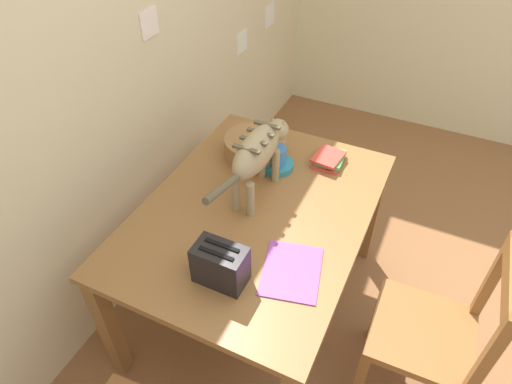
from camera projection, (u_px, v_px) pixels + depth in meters
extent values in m
cube|color=beige|center=(96.00, 72.00, 1.93)|extent=(5.21, 0.10, 2.50)
cube|color=white|center=(242.00, 42.00, 2.99)|extent=(0.14, 0.01, 0.14)
cube|color=white|center=(149.00, 23.00, 2.07)|extent=(0.13, 0.01, 0.13)
cube|color=white|center=(270.00, 15.00, 3.27)|extent=(0.15, 0.01, 0.15)
cube|color=brown|center=(256.00, 211.00, 2.05)|extent=(1.34, 0.98, 0.03)
cube|color=brown|center=(256.00, 219.00, 2.09)|extent=(1.26, 0.90, 0.07)
cube|color=brown|center=(372.00, 213.00, 2.57)|extent=(0.07, 0.07, 0.69)
cube|color=brown|center=(109.00, 327.00, 2.02)|extent=(0.07, 0.07, 0.69)
cube|color=brown|center=(235.00, 171.00, 2.86)|extent=(0.07, 0.07, 0.69)
ellipsoid|color=#98845D|center=(257.00, 150.00, 1.95)|extent=(0.39, 0.14, 0.18)
cube|color=brown|center=(246.00, 149.00, 1.84)|extent=(0.02, 0.13, 0.01)
cube|color=brown|center=(254.00, 141.00, 1.88)|extent=(0.02, 0.13, 0.01)
cube|color=brown|center=(261.00, 133.00, 1.93)|extent=(0.02, 0.13, 0.01)
cube|color=brown|center=(267.00, 125.00, 1.97)|extent=(0.02, 0.13, 0.01)
cylinder|color=#98845D|center=(262.00, 162.00, 2.16)|extent=(0.04, 0.04, 0.18)
cylinder|color=#98845D|center=(276.00, 166.00, 2.14)|extent=(0.04, 0.04, 0.18)
cylinder|color=#98845D|center=(236.00, 195.00, 1.98)|extent=(0.04, 0.04, 0.18)
cylinder|color=#98845D|center=(250.00, 200.00, 1.96)|extent=(0.04, 0.04, 0.18)
sphere|color=#98845D|center=(278.00, 130.00, 2.12)|extent=(0.10, 0.10, 0.10)
cone|color=#98845D|center=(273.00, 120.00, 2.10)|extent=(0.04, 0.04, 0.04)
cone|color=#98845D|center=(284.00, 123.00, 2.08)|extent=(0.04, 0.04, 0.04)
cylinder|color=brown|center=(222.00, 188.00, 1.73)|extent=(0.25, 0.04, 0.09)
cylinder|color=teal|center=(277.00, 165.00, 2.26)|extent=(0.17, 0.17, 0.03)
cylinder|color=#3875C3|center=(277.00, 155.00, 2.22)|extent=(0.09, 0.09, 0.09)
torus|color=#3875C3|center=(282.00, 148.00, 2.26)|extent=(0.06, 0.01, 0.06)
cube|color=purple|center=(292.00, 271.00, 1.77)|extent=(0.33, 0.28, 0.01)
cube|color=#E14139|center=(328.00, 162.00, 2.29)|extent=(0.17, 0.14, 0.01)
cube|color=#4BA650|center=(330.00, 158.00, 2.29)|extent=(0.17, 0.14, 0.02)
cube|color=#D33E32|center=(328.00, 157.00, 2.27)|extent=(0.18, 0.15, 0.01)
cylinder|color=olive|center=(255.00, 147.00, 2.31)|extent=(0.32, 0.32, 0.11)
cylinder|color=#422E1B|center=(255.00, 146.00, 2.31)|extent=(0.26, 0.26, 0.09)
cube|color=black|center=(220.00, 265.00, 1.69)|extent=(0.12, 0.20, 0.17)
cube|color=black|center=(216.00, 253.00, 1.61)|extent=(0.02, 0.14, 0.01)
cube|color=black|center=(222.00, 245.00, 1.64)|extent=(0.02, 0.14, 0.01)
cube|color=brown|center=(422.00, 333.00, 1.90)|extent=(0.43, 0.43, 0.04)
cube|color=brown|center=(512.00, 280.00, 1.54)|extent=(0.42, 0.05, 0.08)
cube|color=brown|center=(489.00, 357.00, 1.54)|extent=(0.04, 0.04, 0.48)
cube|color=brown|center=(494.00, 276.00, 1.80)|extent=(0.04, 0.04, 0.48)
cube|color=brown|center=(359.00, 380.00, 1.98)|extent=(0.04, 0.04, 0.41)
cube|color=brown|center=(378.00, 313.00, 2.24)|extent=(0.04, 0.04, 0.41)
cube|color=brown|center=(457.00, 341.00, 2.12)|extent=(0.04, 0.04, 0.41)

